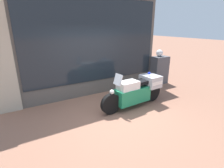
{
  "coord_description": "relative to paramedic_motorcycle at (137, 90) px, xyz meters",
  "views": [
    {
      "loc": [
        -2.37,
        -3.89,
        2.51
      ],
      "look_at": [
        0.33,
        0.69,
        0.71
      ],
      "focal_mm": 28.0,
      "sensor_mm": 36.0,
      "label": 1
    }
  ],
  "objects": [
    {
      "name": "ground_plane",
      "position": [
        -0.96,
        -0.2,
        -0.53
      ],
      "size": [
        60.0,
        60.0,
        0.0
      ],
      "primitive_type": "plane",
      "color": "#8E604C"
    },
    {
      "name": "shop_building",
      "position": [
        -1.32,
        1.8,
        1.39
      ],
      "size": [
        6.02,
        0.55,
        3.83
      ],
      "color": "#56514C",
      "rests_on": "ground"
    },
    {
      "name": "window_display",
      "position": [
        -0.67,
        1.83,
        -0.04
      ],
      "size": [
        4.83,
        0.3,
        2.07
      ],
      "color": "slate",
      "rests_on": "ground"
    },
    {
      "name": "paramedic_motorcycle",
      "position": [
        0.0,
        0.0,
        0.0
      ],
      "size": [
        2.35,
        0.65,
        1.18
      ],
      "rotation": [
        0.0,
        0.0,
        3.2
      ],
      "color": "black",
      "rests_on": "ground"
    },
    {
      "name": "utility_cabinet",
      "position": [
        2.31,
        1.34,
        0.07
      ],
      "size": [
        0.75,
        0.44,
        1.21
      ],
      "primitive_type": "cube",
      "color": "#4C4C51",
      "rests_on": "ground"
    },
    {
      "name": "white_helmet",
      "position": [
        2.31,
        1.41,
        0.82
      ],
      "size": [
        0.29,
        0.29,
        0.29
      ],
      "primitive_type": "sphere",
      "color": "white",
      "rests_on": "utility_cabinet"
    }
  ]
}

